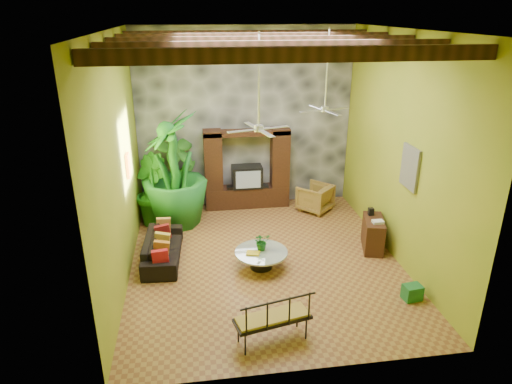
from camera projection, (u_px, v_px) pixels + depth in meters
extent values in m
plane|color=brown|center=(264.00, 260.00, 10.50)|extent=(7.00, 7.00, 0.00)
cube|color=silver|center=(266.00, 30.00, 8.63)|extent=(6.00, 7.00, 0.02)
cube|color=olive|center=(245.00, 119.00, 12.78)|extent=(6.00, 0.02, 5.00)
cube|color=olive|center=(118.00, 162.00, 9.16)|extent=(0.02, 7.00, 5.00)
cube|color=olive|center=(400.00, 150.00, 9.97)|extent=(0.02, 7.00, 5.00)
cube|color=#373A3E|center=(245.00, 119.00, 12.72)|extent=(5.98, 0.10, 4.98)
cube|color=#361D11|center=(297.00, 55.00, 6.33)|extent=(5.95, 0.16, 0.22)
cube|color=#361D11|center=(279.00, 47.00, 7.52)|extent=(5.95, 0.16, 0.22)
cube|color=#361D11|center=(266.00, 42.00, 8.71)|extent=(5.95, 0.16, 0.22)
cube|color=#361D11|center=(256.00, 38.00, 9.91)|extent=(5.95, 0.16, 0.22)
cube|color=#361D11|center=(249.00, 35.00, 11.10)|extent=(5.95, 0.16, 0.22)
cube|color=black|center=(247.00, 196.00, 13.27)|extent=(2.40, 0.50, 0.60)
cube|color=black|center=(213.00, 165.00, 12.77)|extent=(0.50, 0.48, 2.00)
cube|color=black|center=(280.00, 162.00, 13.02)|extent=(0.50, 0.48, 2.00)
cube|color=black|center=(247.00, 133.00, 12.56)|extent=(2.40, 0.48, 0.12)
cube|color=black|center=(247.00, 176.00, 13.02)|extent=(0.85, 0.52, 0.62)
cube|color=#8C99A8|center=(248.00, 180.00, 12.77)|extent=(0.70, 0.02, 0.50)
cylinder|color=silver|center=(259.00, 81.00, 8.57)|extent=(0.04, 0.04, 1.80)
cylinder|color=silver|center=(259.00, 128.00, 8.91)|extent=(0.18, 0.18, 0.12)
cube|color=silver|center=(275.00, 128.00, 9.05)|extent=(0.58, 0.26, 0.01)
cube|color=silver|center=(252.00, 125.00, 9.22)|extent=(0.26, 0.58, 0.01)
cube|color=silver|center=(242.00, 131.00, 8.79)|extent=(0.58, 0.26, 0.01)
cube|color=silver|center=(266.00, 134.00, 8.61)|extent=(0.26, 0.58, 0.01)
cylinder|color=silver|center=(327.00, 69.00, 10.28)|extent=(0.04, 0.04, 1.80)
cylinder|color=silver|center=(325.00, 109.00, 10.62)|extent=(0.18, 0.18, 0.12)
cube|color=silver|center=(338.00, 109.00, 10.76)|extent=(0.58, 0.26, 0.01)
cube|color=silver|center=(317.00, 107.00, 10.93)|extent=(0.26, 0.58, 0.01)
cube|color=silver|center=(311.00, 111.00, 10.50)|extent=(0.58, 0.26, 0.01)
cube|color=silver|center=(333.00, 113.00, 10.32)|extent=(0.26, 0.58, 0.01)
cube|color=gold|center=(128.00, 166.00, 10.24)|extent=(0.06, 0.32, 0.55)
cube|color=teal|center=(410.00, 168.00, 9.49)|extent=(0.06, 0.70, 0.90)
imported|color=black|center=(163.00, 248.00, 10.42)|extent=(0.89, 2.03, 0.58)
imported|color=#975F37|center=(315.00, 198.00, 12.95)|extent=(1.18, 1.18, 0.77)
imported|color=#286A1C|center=(177.00, 172.00, 12.59)|extent=(1.49, 1.38, 2.34)
imported|color=#1E6C1C|center=(151.00, 190.00, 11.98)|extent=(1.16, 1.27, 1.88)
imported|color=#1B6721|center=(174.00, 170.00, 11.73)|extent=(1.75, 1.75, 3.04)
cylinder|color=black|center=(261.00, 260.00, 10.13)|extent=(0.50, 0.50, 0.36)
cylinder|color=#B0BCB7|center=(261.00, 252.00, 10.06)|extent=(1.17, 1.17, 0.04)
imported|color=#17591B|center=(262.00, 241.00, 10.07)|extent=(0.42, 0.39, 0.40)
cube|color=gold|center=(253.00, 253.00, 9.95)|extent=(0.34, 0.28, 0.03)
cube|color=black|center=(273.00, 319.00, 7.79)|extent=(1.39, 0.72, 0.05)
cube|color=#AC8A36|center=(273.00, 317.00, 7.77)|extent=(1.31, 0.67, 0.06)
cube|color=black|center=(275.00, 314.00, 7.46)|extent=(1.30, 0.33, 0.54)
cube|color=#3B1E13|center=(373.00, 234.00, 10.87)|extent=(0.67, 1.04, 0.77)
cube|color=#207A38|center=(412.00, 292.00, 9.02)|extent=(0.39, 0.31, 0.31)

